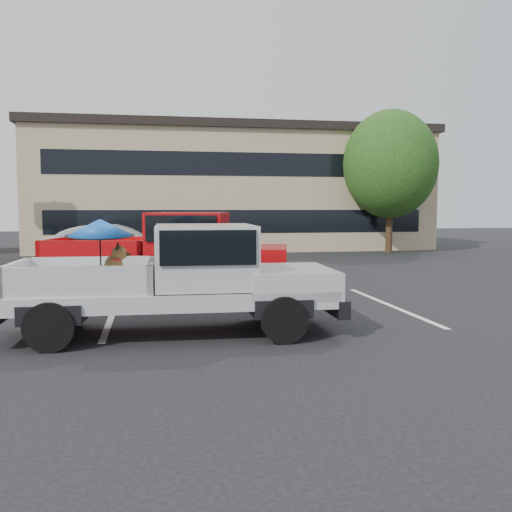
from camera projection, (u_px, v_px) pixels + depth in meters
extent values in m
plane|color=black|center=(278.00, 330.00, 10.11)|extent=(90.00, 90.00, 0.00)
cube|color=silver|center=(112.00, 315.00, 11.54)|extent=(0.12, 5.00, 0.01)
cube|color=silver|center=(391.00, 306.00, 12.60)|extent=(0.12, 5.00, 0.01)
cube|color=tan|center=(230.00, 192.00, 30.80)|extent=(20.00, 8.00, 6.00)
cube|color=black|center=(230.00, 134.00, 30.53)|extent=(20.40, 8.40, 0.40)
cube|color=black|center=(242.00, 222.00, 27.02)|extent=(18.00, 0.08, 1.10)
cube|color=black|center=(241.00, 164.00, 26.79)|extent=(18.00, 0.08, 1.10)
cylinder|color=#332114|center=(389.00, 224.00, 27.28)|extent=(0.32, 0.32, 2.73)
ellipsoid|color=#194614|center=(390.00, 164.00, 27.04)|extent=(4.46, 4.46, 5.13)
cylinder|color=#332114|center=(289.00, 220.00, 34.58)|extent=(0.32, 0.32, 2.86)
ellipsoid|color=#194614|center=(289.00, 170.00, 34.33)|extent=(4.68, 4.68, 5.38)
cylinder|color=black|center=(50.00, 327.00, 8.58)|extent=(0.77, 0.30, 0.76)
cylinder|color=black|center=(71.00, 306.00, 10.40)|extent=(0.77, 0.30, 0.76)
cylinder|color=black|center=(284.00, 320.00, 9.12)|extent=(0.77, 0.30, 0.76)
cylinder|color=black|center=(265.00, 301.00, 10.93)|extent=(0.77, 0.30, 0.76)
cube|color=silver|center=(173.00, 295.00, 9.74)|extent=(5.45, 2.08, 0.28)
cube|color=silver|center=(287.00, 281.00, 10.02)|extent=(1.56, 1.96, 0.46)
cube|color=black|center=(329.00, 301.00, 10.16)|extent=(0.26, 1.97, 0.30)
cube|color=black|center=(4.00, 310.00, 9.35)|extent=(0.24, 1.96, 0.28)
cube|color=silver|center=(205.00, 255.00, 9.77)|extent=(1.70, 1.89, 1.05)
cube|color=black|center=(205.00, 244.00, 9.75)|extent=(1.56, 1.98, 0.55)
cube|color=black|center=(85.00, 294.00, 9.52)|extent=(2.35, 1.91, 0.10)
cube|color=silver|center=(92.00, 270.00, 10.35)|extent=(2.30, 0.17, 0.50)
cube|color=silver|center=(76.00, 283.00, 8.64)|extent=(2.30, 0.17, 0.50)
cube|color=silver|center=(16.00, 277.00, 9.33)|extent=(0.16, 1.84, 0.50)
cube|color=silver|center=(152.00, 275.00, 9.66)|extent=(0.16, 1.84, 0.50)
ellipsoid|color=brown|center=(103.00, 281.00, 9.46)|extent=(0.52, 0.44, 0.34)
cylinder|color=brown|center=(119.00, 284.00, 9.42)|extent=(0.07, 0.07, 0.25)
cylinder|color=brown|center=(120.00, 283.00, 9.59)|extent=(0.07, 0.07, 0.25)
ellipsoid|color=brown|center=(114.00, 268.00, 9.47)|extent=(0.33, 0.30, 0.46)
cylinder|color=red|center=(115.00, 260.00, 9.46)|extent=(0.22, 0.22, 0.04)
sphere|color=brown|center=(119.00, 253.00, 9.46)|extent=(0.24, 0.24, 0.24)
cone|color=black|center=(128.00, 254.00, 9.49)|extent=(0.17, 0.12, 0.12)
cone|color=black|center=(117.00, 246.00, 9.39)|extent=(0.08, 0.08, 0.13)
cone|color=black|center=(118.00, 245.00, 9.51)|extent=(0.08, 0.08, 0.13)
cylinder|color=brown|center=(91.00, 288.00, 9.44)|extent=(0.30, 0.05, 0.10)
cylinder|color=black|center=(101.00, 261.00, 9.21)|extent=(0.02, 0.10, 1.05)
cone|color=blue|center=(100.00, 228.00, 9.16)|extent=(1.10, 1.12, 0.36)
cylinder|color=black|center=(100.00, 218.00, 9.15)|extent=(0.02, 0.02, 0.10)
cylinder|color=black|center=(100.00, 236.00, 9.17)|extent=(1.10, 1.10, 0.09)
cylinder|color=black|center=(70.00, 283.00, 13.27)|extent=(0.88, 0.50, 0.83)
cylinder|color=black|center=(99.00, 273.00, 15.27)|extent=(0.88, 0.50, 0.83)
cylinder|color=black|center=(238.00, 284.00, 13.04)|extent=(0.88, 0.50, 0.83)
cylinder|color=black|center=(245.00, 274.00, 15.04)|extent=(0.88, 0.50, 0.83)
cube|color=#AA090C|center=(165.00, 266.00, 14.13)|extent=(6.22, 3.44, 0.31)
cube|color=#AA090C|center=(253.00, 257.00, 13.97)|extent=(2.09, 2.43, 0.50)
cube|color=black|center=(287.00, 274.00, 13.96)|extent=(0.72, 2.13, 0.33)
cube|color=black|center=(47.00, 272.00, 14.32)|extent=(0.70, 2.13, 0.31)
cube|color=#AA090C|center=(189.00, 236.00, 14.03)|extent=(2.23, 2.38, 1.15)
cube|color=black|center=(189.00, 227.00, 14.01)|extent=(2.10, 2.45, 0.60)
cube|color=black|center=(103.00, 263.00, 14.22)|extent=(2.92, 2.55, 0.11)
cube|color=#AA090C|center=(114.00, 247.00, 15.13)|extent=(2.47, 0.71, 0.55)
cube|color=#AA090C|center=(89.00, 252.00, 13.24)|extent=(2.47, 0.71, 0.55)
cube|color=#AA090C|center=(55.00, 249.00, 14.26)|extent=(0.59, 1.98, 0.55)
cube|color=#AA090C|center=(150.00, 250.00, 14.11)|extent=(0.59, 1.98, 0.55)
imported|color=#9DA1A4|center=(114.00, 247.00, 19.87)|extent=(5.01, 2.71, 1.57)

